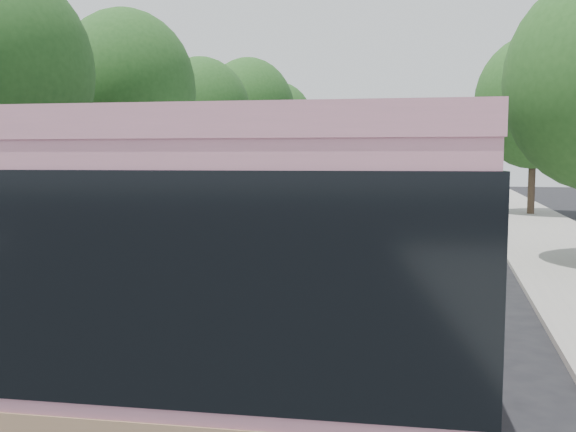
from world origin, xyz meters
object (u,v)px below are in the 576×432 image
(pink_taxi, at_px, (239,250))
(pink_bus, at_px, (324,235))
(tour_coach_front, at_px, (214,174))
(white_pickup, at_px, (273,210))
(tour_coach_rear, at_px, (321,171))

(pink_taxi, bearing_deg, pink_bus, -61.55)
(pink_taxi, relative_size, tour_coach_front, 0.33)
(pink_bus, distance_m, white_pickup, 18.12)
(pink_bus, xyz_separation_m, tour_coach_rear, (-8.18, 39.18, 0.06))
(pink_bus, distance_m, tour_coach_front, 22.61)
(pink_taxi, distance_m, tour_coach_front, 15.18)
(pink_bus, height_order, white_pickup, pink_bus)
(white_pickup, bearing_deg, pink_bus, -73.45)
(white_pickup, height_order, tour_coach_rear, tour_coach_rear)
(tour_coach_front, xyz_separation_m, tour_coach_rear, (1.42, 18.71, -0.17))
(white_pickup, distance_m, tour_coach_front, 5.32)
(pink_taxi, height_order, white_pickup, white_pickup)
(tour_coach_front, height_order, tour_coach_rear, tour_coach_front)
(tour_coach_front, relative_size, tour_coach_rear, 1.08)
(tour_coach_front, bearing_deg, tour_coach_rear, 78.54)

